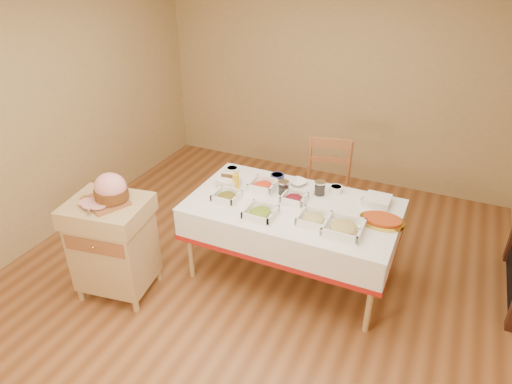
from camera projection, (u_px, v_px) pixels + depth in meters
room_shell at (246, 155)px, 3.58m from camera, size 5.00×5.00×5.00m
dining_table at (292, 220)px, 4.06m from camera, size 1.82×1.02×0.76m
butcher_cart at (113, 242)px, 3.90m from camera, size 0.72×0.63×0.91m
dining_chair at (326, 190)px, 4.65m from camera, size 0.56×0.54×1.05m
ham_on_board at (110, 190)px, 3.67m from camera, size 0.38×0.36×0.25m
serving_dish_a at (227, 196)px, 4.04m from camera, size 0.22×0.22×0.10m
serving_dish_b at (260, 213)px, 3.80m from camera, size 0.25×0.25×0.10m
serving_dish_c at (314, 219)px, 3.72m from camera, size 0.25×0.25×0.10m
serving_dish_d at (344, 228)px, 3.60m from camera, size 0.30×0.30×0.11m
serving_dish_e at (263, 185)px, 4.21m from camera, size 0.24×0.23×0.11m
serving_dish_f at (294, 198)px, 4.01m from camera, size 0.21×0.20×0.10m
small_bowl_left at (232, 170)px, 4.49m from camera, size 0.13×0.13×0.06m
small_bowl_mid at (277, 177)px, 4.37m from camera, size 0.13×0.13×0.06m
small_bowl_right at (336, 189)px, 4.15m from camera, size 0.12×0.12×0.06m
bowl_white_imported at (298, 182)px, 4.29m from camera, size 0.21×0.21×0.04m
bowl_small_imported at (368, 202)px, 3.98m from camera, size 0.15×0.15×0.04m
preserve_jar_left at (284, 188)px, 4.12m from camera, size 0.10×0.10×0.13m
preserve_jar_right at (320, 189)px, 4.11m from camera, size 0.10×0.10×0.13m
mustard_bottle at (236, 181)px, 4.18m from camera, size 0.06×0.06×0.19m
bread_basket at (229, 181)px, 4.26m from camera, size 0.24×0.24×0.10m
plate_stack at (378, 200)px, 3.97m from camera, size 0.21×0.21×0.06m
brass_platter at (382, 221)px, 3.71m from camera, size 0.37×0.26×0.05m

